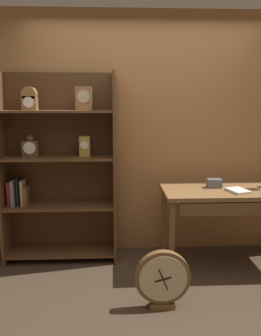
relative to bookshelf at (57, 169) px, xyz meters
name	(u,v)px	position (x,y,z in m)	size (l,w,h in m)	color
ground_plane	(160,319)	(0.95, -1.16, -0.98)	(10.00, 10.00, 0.00)	#3D2D21
back_wood_panel	(146,135)	(0.95, 0.20, 0.32)	(4.80, 0.05, 2.60)	#9E6B3D
bookshelf	(57,169)	(0.00, 0.00, 0.00)	(1.17, 0.38, 1.96)	brown
workbench	(236,199)	(1.80, -0.31, -0.26)	(1.45, 0.63, 0.81)	brown
toolbox_small	(214,183)	(1.60, -0.21, -0.12)	(0.14, 0.09, 0.09)	#595960
open_repair_manual	(238,191)	(1.78, -0.39, -0.16)	(0.16, 0.22, 0.03)	silver
round_clock_large	(163,279)	(0.98, -1.00, -0.72)	(0.45, 0.11, 0.49)	brown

